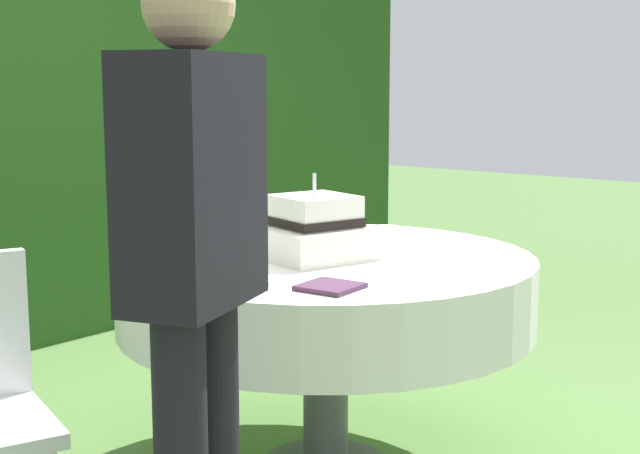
% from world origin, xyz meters
% --- Properties ---
extents(cake_table, '(1.41, 1.41, 0.76)m').
position_xyz_m(cake_table, '(0.00, 0.00, 0.64)').
color(cake_table, '#4C4C51').
rests_on(cake_table, ground_plane).
extents(wedding_cake, '(0.41, 0.41, 0.28)m').
position_xyz_m(wedding_cake, '(-0.06, 0.00, 0.85)').
color(wedding_cake, white).
rests_on(wedding_cake, cake_table).
extents(serving_plate_near, '(0.11, 0.11, 0.01)m').
position_xyz_m(serving_plate_near, '(0.31, -0.17, 0.77)').
color(serving_plate_near, white).
rests_on(serving_plate_near, cake_table).
extents(serving_plate_far, '(0.14, 0.14, 0.01)m').
position_xyz_m(serving_plate_far, '(0.56, 0.16, 0.77)').
color(serving_plate_far, white).
rests_on(serving_plate_far, cake_table).
extents(serving_plate_left, '(0.11, 0.11, 0.01)m').
position_xyz_m(serving_plate_left, '(-0.46, -0.13, 0.77)').
color(serving_plate_left, white).
rests_on(serving_plate_left, cake_table).
extents(napkin_stack, '(0.17, 0.17, 0.01)m').
position_xyz_m(napkin_stack, '(-0.39, -0.34, 0.77)').
color(napkin_stack, '#4C2D47').
rests_on(napkin_stack, cake_table).
extents(standing_person, '(0.41, 0.31, 1.60)m').
position_xyz_m(standing_person, '(-0.99, -0.44, 0.93)').
color(standing_person, black).
rests_on(standing_person, ground_plane).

